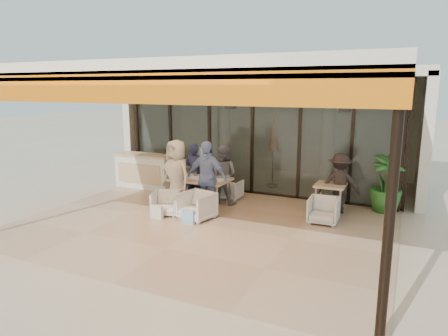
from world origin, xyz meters
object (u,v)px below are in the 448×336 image
object	(u,v)px
dining_table	(200,181)
side_chair	(323,209)
chair_far_right	(230,189)
standing_woman	(340,183)
chair_near_left	(166,202)
diner_grey	(223,175)
chair_near_right	(197,205)
chair_far_left	(203,184)
diner_navy	(194,172)
diner_periwinkle	(207,178)
side_table	(330,189)
host_counter	(145,171)
diner_cream	(177,175)
potted_palm	(386,184)

from	to	relation	value
dining_table	side_chair	size ratio (longest dim) A/B	2.25
chair_far_right	standing_woman	distance (m)	2.93
side_chair	chair_near_left	bearing A→B (deg)	-166.96
diner_grey	chair_far_right	bearing A→B (deg)	-93.84
chair_near_left	chair_near_right	world-z (taller)	chair_near_right
chair_far_left	diner_navy	xyz separation A→B (m)	(0.00, -0.50, 0.42)
dining_table	side_chair	world-z (taller)	dining_table
chair_near_left	diner_periwinkle	world-z (taller)	diner_periwinkle
chair_far_left	side_chair	world-z (taller)	chair_far_left
chair_near_right	standing_woman	world-z (taller)	standing_woman
side_table	standing_woman	world-z (taller)	standing_woman
dining_table	diner_navy	size ratio (longest dim) A/B	0.96
host_counter	side_table	distance (m)	5.61
dining_table	chair_far_left	size ratio (longest dim) A/B	2.10
standing_woman	chair_near_right	bearing A→B (deg)	22.52
side_table	side_chair	size ratio (longest dim) A/B	1.12
diner_cream	diner_grey	bearing A→B (deg)	64.06
side_table	diner_cream	bearing A→B (deg)	-160.98
host_counter	potted_palm	distance (m)	6.82
dining_table	diner_navy	world-z (taller)	diner_navy
dining_table	standing_woman	size ratio (longest dim) A/B	1.01
diner_grey	chair_far_left	bearing A→B (deg)	-34.60
diner_navy	diner_periwinkle	size ratio (longest dim) A/B	0.87
host_counter	chair_near_right	world-z (taller)	host_counter
chair_near_left	diner_periwinkle	size ratio (longest dim) A/B	0.36
host_counter	standing_woman	bearing A→B (deg)	-0.95
diner_grey	side_table	distance (m)	2.73
chair_far_left	diner_grey	distance (m)	1.07
chair_near_left	side_chair	bearing A→B (deg)	-1.62
chair_near_right	standing_woman	xyz separation A→B (m)	(2.89, 1.90, 0.38)
chair_far_right	side_chair	xyz separation A→B (m)	(2.71, -0.93, 0.03)
chair_far_right	diner_periwinkle	xyz separation A→B (m)	(-0.00, -1.40, 0.59)
chair_near_right	side_table	size ratio (longest dim) A/B	0.97
host_counter	chair_far_right	world-z (taller)	host_counter
host_counter	dining_table	bearing A→B (deg)	-22.79
chair_near_right	diner_cream	bearing A→B (deg)	162.72
host_counter	side_chair	xyz separation A→B (m)	(5.60, -1.02, -0.20)
dining_table	diner_cream	bearing A→B (deg)	-132.26
dining_table	side_table	size ratio (longest dim) A/B	2.01
host_counter	diner_navy	size ratio (longest dim) A/B	1.19
chair_far_right	host_counter	bearing A→B (deg)	-1.12
chair_far_left	diner_grey	xyz separation A→B (m)	(0.84, -0.50, 0.43)
host_counter	chair_far_right	bearing A→B (deg)	-1.85
chair_near_right	diner_grey	distance (m)	1.46
standing_woman	potted_palm	xyz separation A→B (m)	(1.02, 0.56, -0.04)
diner_cream	diner_periwinkle	bearing A→B (deg)	17.08
chair_near_left	diner_cream	world-z (taller)	diner_cream
standing_woman	diner_grey	bearing A→B (deg)	-0.98
diner_periwinkle	chair_near_right	bearing A→B (deg)	-88.80
chair_near_left	chair_far_left	bearing A→B (deg)	73.05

